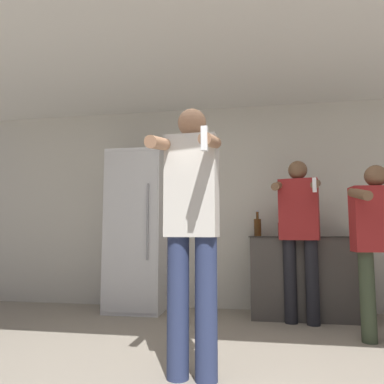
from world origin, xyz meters
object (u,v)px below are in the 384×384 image
object	(u,v)px
person_woman_foreground	(192,226)
person_spectator_back	(299,228)
bottle_red_label	(281,228)
person_man_side	(379,236)
bottle_green_wine	(301,226)
bottle_brown_liquor	(258,227)
refrigerator	(138,230)

from	to	relation	value
person_woman_foreground	person_spectator_back	bearing A→B (deg)	62.16
bottle_red_label	person_spectator_back	distance (m)	0.47
person_man_side	person_woman_foreground	bearing A→B (deg)	-144.11
bottle_green_wine	bottle_red_label	world-z (taller)	bottle_green_wine
bottle_red_label	bottle_green_wine	bearing A→B (deg)	0.00
bottle_brown_liquor	bottle_green_wine	bearing A→B (deg)	0.00
refrigerator	person_spectator_back	xyz separation A→B (m)	(1.87, -0.34, 0.02)
person_woman_foreground	person_spectator_back	xyz separation A→B (m)	(0.86, 1.63, 0.00)
person_spectator_back	bottle_brown_liquor	bearing A→B (deg)	134.60
bottle_brown_liquor	person_spectator_back	xyz separation A→B (m)	(0.43, -0.44, -0.03)
refrigerator	bottle_brown_liquor	world-z (taller)	refrigerator
person_man_side	person_spectator_back	size ratio (longest dim) A/B	0.90
refrigerator	person_woman_foreground	world-z (taller)	refrigerator
refrigerator	person_man_side	size ratio (longest dim) A/B	1.26
bottle_red_label	person_woman_foreground	size ratio (longest dim) A/B	0.15
bottle_red_label	person_woman_foreground	bearing A→B (deg)	-108.76
refrigerator	bottle_brown_liquor	bearing A→B (deg)	3.71
bottle_brown_liquor	refrigerator	bearing A→B (deg)	-176.29
bottle_green_wine	bottle_brown_liquor	bearing A→B (deg)	-180.00
refrigerator	person_man_side	world-z (taller)	refrigerator
bottle_red_label	refrigerator	bearing A→B (deg)	-176.88
bottle_red_label	person_man_side	xyz separation A→B (m)	(0.77, -1.00, -0.08)
bottle_green_wine	bottle_red_label	distance (m)	0.23
bottle_green_wine	person_man_side	xyz separation A→B (m)	(0.54, -1.00, -0.11)
bottle_brown_liquor	person_woman_foreground	xyz separation A→B (m)	(-0.43, -2.07, -0.03)
person_woman_foreground	bottle_red_label	bearing A→B (deg)	71.24
bottle_green_wine	bottle_red_label	bearing A→B (deg)	-180.00
refrigerator	bottle_red_label	distance (m)	1.72
bottle_green_wine	person_man_side	bearing A→B (deg)	-61.63
person_spectator_back	person_woman_foreground	bearing A→B (deg)	-117.84
bottle_green_wine	person_woman_foreground	bearing A→B (deg)	-114.22
bottle_red_label	bottle_brown_liquor	world-z (taller)	bottle_brown_liquor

